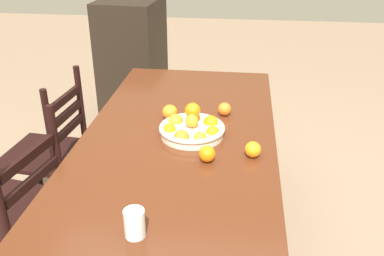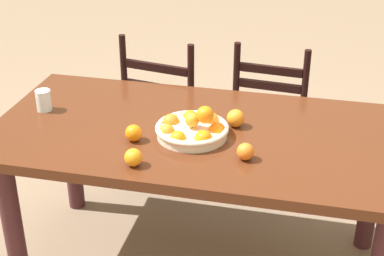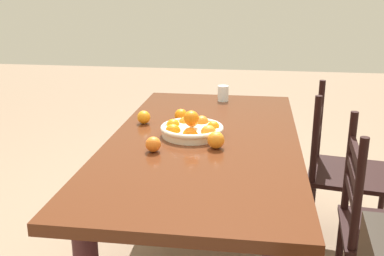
# 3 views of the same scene
# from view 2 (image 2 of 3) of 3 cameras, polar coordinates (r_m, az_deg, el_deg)

# --- Properties ---
(dining_table) EXTENTS (1.85, 0.93, 0.75)m
(dining_table) POSITION_cam_2_polar(r_m,az_deg,el_deg) (2.61, 0.86, -2.25)
(dining_table) COLOR #502513
(dining_table) RESTS_ON ground
(chair_near_window) EXTENTS (0.46, 0.46, 0.92)m
(chair_near_window) POSITION_cam_2_polar(r_m,az_deg,el_deg) (3.39, 7.82, 0.96)
(chair_near_window) COLOR black
(chair_near_window) RESTS_ON ground
(chair_by_cabinet) EXTENTS (0.53, 0.53, 0.94)m
(chair_by_cabinet) POSITION_cam_2_polar(r_m,az_deg,el_deg) (3.42, -2.18, 1.69)
(chair_by_cabinet) COLOR black
(chair_by_cabinet) RESTS_ON ground
(fruit_bowl) EXTENTS (0.32, 0.32, 0.15)m
(fruit_bowl) POSITION_cam_2_polar(r_m,az_deg,el_deg) (2.49, 0.08, -0.09)
(fruit_bowl) COLOR #EEE3CC
(fruit_bowl) RESTS_ON dining_table
(orange_loose_0) EXTENTS (0.07, 0.07, 0.07)m
(orange_loose_0) POSITION_cam_2_polar(r_m,az_deg,el_deg) (2.33, 5.26, -2.31)
(orange_loose_0) COLOR orange
(orange_loose_0) RESTS_ON dining_table
(orange_loose_1) EXTENTS (0.08, 0.08, 0.08)m
(orange_loose_1) POSITION_cam_2_polar(r_m,az_deg,el_deg) (2.58, 4.29, 0.96)
(orange_loose_1) COLOR orange
(orange_loose_1) RESTS_ON dining_table
(orange_loose_2) EXTENTS (0.07, 0.07, 0.07)m
(orange_loose_2) POSITION_cam_2_polar(r_m,az_deg,el_deg) (2.47, -5.74, -0.49)
(orange_loose_2) COLOR orange
(orange_loose_2) RESTS_ON dining_table
(orange_loose_3) EXTENTS (0.07, 0.07, 0.07)m
(orange_loose_3) POSITION_cam_2_polar(r_m,az_deg,el_deg) (2.29, -5.76, -2.89)
(orange_loose_3) COLOR orange
(orange_loose_3) RESTS_ON dining_table
(drinking_glass) EXTENTS (0.07, 0.07, 0.10)m
(drinking_glass) POSITION_cam_2_polar(r_m,az_deg,el_deg) (2.81, -14.33, 2.65)
(drinking_glass) COLOR silver
(drinking_glass) RESTS_ON dining_table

